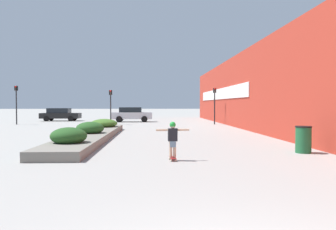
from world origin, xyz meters
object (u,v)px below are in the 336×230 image
(skateboard, at_px, (173,158))
(car_leftmost, at_px, (60,114))
(skateboarder, at_px, (173,136))
(traffic_light_far_left, at_px, (16,98))
(traffic_light_right, at_px, (215,100))
(traffic_light_left, at_px, (111,101))
(trash_bin, at_px, (303,139))
(car_center_left, at_px, (132,114))

(skateboard, xyz_separation_m, car_leftmost, (-11.49, 27.53, 0.70))
(skateboarder, bearing_deg, traffic_light_far_left, 118.83)
(car_leftmost, distance_m, traffic_light_far_left, 7.38)
(car_leftmost, height_order, traffic_light_right, traffic_light_right)
(skateboard, bearing_deg, skateboarder, -4.63)
(traffic_light_right, height_order, traffic_light_far_left, traffic_light_far_left)
(skateboard, bearing_deg, car_leftmost, 108.03)
(skateboard, relative_size, skateboarder, 0.49)
(traffic_light_left, bearing_deg, skateboard, -76.86)
(car_leftmost, bearing_deg, trash_bin, 32.65)
(skateboard, distance_m, traffic_light_far_left, 24.91)
(traffic_light_left, bearing_deg, traffic_light_far_left, 176.37)
(skateboarder, height_order, traffic_light_right, traffic_light_right)
(skateboard, height_order, traffic_light_right, traffic_light_right)
(trash_bin, distance_m, car_leftmost, 30.92)
(car_leftmost, relative_size, traffic_light_far_left, 1.20)
(skateboarder, bearing_deg, skateboard, 175.37)
(car_center_left, bearing_deg, traffic_light_right, 58.50)
(car_center_left, distance_m, traffic_light_left, 5.37)
(skateboarder, bearing_deg, car_leftmost, 108.03)
(traffic_light_right, bearing_deg, skateboarder, -104.51)
(skateboard, xyz_separation_m, skateboarder, (0.00, 0.00, 0.76))
(trash_bin, xyz_separation_m, traffic_light_right, (-0.01, 18.51, 1.84))
(car_leftmost, xyz_separation_m, traffic_light_right, (16.67, -7.52, 1.60))
(traffic_light_right, bearing_deg, trash_bin, -89.96)
(car_leftmost, height_order, traffic_light_far_left, traffic_light_far_left)
(skateboard, distance_m, traffic_light_right, 20.79)
(skateboarder, xyz_separation_m, traffic_light_far_left, (-13.67, 20.68, 1.65))
(skateboarder, distance_m, traffic_light_far_left, 24.85)
(skateboarder, height_order, car_leftmost, car_leftmost)
(trash_bin, xyz_separation_m, car_leftmost, (-16.68, 26.03, 0.25))
(trash_bin, relative_size, car_center_left, 0.24)
(car_leftmost, relative_size, traffic_light_left, 1.35)
(skateboard, relative_size, traffic_light_far_left, 0.16)
(skateboard, bearing_deg, traffic_light_left, 98.51)
(skateboarder, height_order, trash_bin, skateboarder)
(traffic_light_right, bearing_deg, traffic_light_left, 179.33)
(skateboarder, xyz_separation_m, car_leftmost, (-11.49, 27.53, -0.06))
(trash_bin, distance_m, traffic_light_far_left, 26.97)
(trash_bin, height_order, traffic_light_left, traffic_light_left)
(skateboarder, relative_size, trash_bin, 1.15)
(skateboard, xyz_separation_m, trash_bin, (5.19, 1.49, 0.46))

